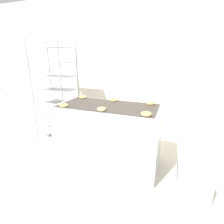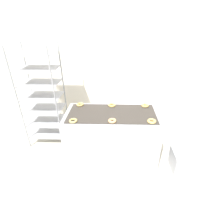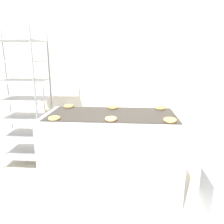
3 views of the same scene
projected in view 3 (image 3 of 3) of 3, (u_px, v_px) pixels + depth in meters
wall_back at (119, 64)px, 3.71m from camera, size 8.00×0.05×2.80m
fryer_machine at (112, 153)px, 2.47m from camera, size 1.47×0.71×0.92m
baking_rack_cart at (21, 100)px, 2.98m from camera, size 0.67×0.56×1.87m
glaze_bin at (224, 192)px, 2.24m from camera, size 0.38×0.37×0.35m
donut_near_left at (54, 118)px, 2.14m from camera, size 0.12×0.12×0.03m
donut_near_center at (111, 119)px, 2.10m from camera, size 0.12×0.12×0.04m
donut_near_right at (170, 120)px, 2.06m from camera, size 0.13×0.13×0.04m
donut_far_left at (69, 106)px, 2.65m from camera, size 0.12×0.12×0.03m
donut_far_center at (113, 107)px, 2.60m from camera, size 0.12×0.12×0.03m
donut_far_right at (160, 108)px, 2.56m from camera, size 0.12×0.12×0.04m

